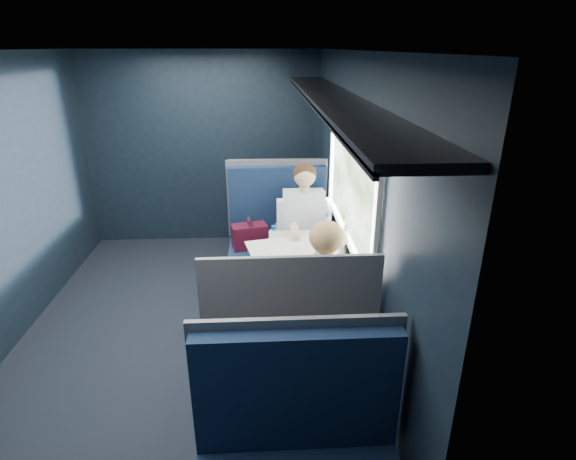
{
  "coord_description": "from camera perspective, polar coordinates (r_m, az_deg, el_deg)",
  "views": [
    {
      "loc": [
        0.71,
        -3.35,
        2.33
      ],
      "look_at": [
        0.9,
        0.0,
        0.95
      ],
      "focal_mm": 28.0,
      "sensor_mm": 36.0,
      "label": 1
    }
  ],
  "objects": [
    {
      "name": "seat_bay_near",
      "position": [
        4.63,
        -1.39,
        -1.98
      ],
      "size": [
        1.04,
        0.62,
        1.26
      ],
      "color": "#0C1936",
      "rests_on": "ground"
    },
    {
      "name": "cup",
      "position": [
        4.06,
        5.72,
        -0.02
      ],
      "size": [
        0.08,
        0.08,
        0.1
      ],
      "primitive_type": "cylinder",
      "color": "white",
      "rests_on": "table"
    },
    {
      "name": "woman",
      "position": [
        3.11,
        4.48,
        -8.67
      ],
      "size": [
        0.53,
        0.56,
        1.32
      ],
      "color": "black",
      "rests_on": "ground"
    },
    {
      "name": "room_shell",
      "position": [
        3.52,
        -14.52,
        7.65
      ],
      "size": [
        3.0,
        4.4,
        2.4
      ],
      "color": "black",
      "rests_on": "ground"
    },
    {
      "name": "papers",
      "position": [
        3.62,
        0.22,
        -3.6
      ],
      "size": [
        0.75,
        0.95,
        0.01
      ],
      "primitive_type": "cube",
      "rotation": [
        0.0,
        0.0,
        0.21
      ],
      "color": "white",
      "rests_on": "table"
    },
    {
      "name": "bottle_small",
      "position": [
        4.09,
        4.98,
        0.7
      ],
      "size": [
        0.06,
        0.06,
        0.19
      ],
      "color": "silver",
      "rests_on": "table"
    },
    {
      "name": "table",
      "position": [
        3.75,
        2.02,
        -4.01
      ],
      "size": [
        0.62,
        1.0,
        0.74
      ],
      "color": "#54565E",
      "rests_on": "ground"
    },
    {
      "name": "seat_row_front",
      "position": [
        5.49,
        -1.59,
        1.88
      ],
      "size": [
        1.04,
        0.51,
        1.16
      ],
      "color": "#0C1936",
      "rests_on": "ground"
    },
    {
      "name": "laptop",
      "position": [
        3.7,
        6.36,
        -2.04
      ],
      "size": [
        0.36,
        0.41,
        0.26
      ],
      "color": "silver",
      "rests_on": "table"
    },
    {
      "name": "seat_bay_far",
      "position": [
        3.13,
        0.0,
        -15.34
      ],
      "size": [
        1.04,
        0.62,
        1.26
      ],
      "color": "#0C1936",
      "rests_on": "ground"
    },
    {
      "name": "man",
      "position": [
        4.37,
        2.09,
        0.72
      ],
      "size": [
        0.53,
        0.56,
        1.32
      ],
      "color": "black",
      "rests_on": "ground"
    },
    {
      "name": "ground",
      "position": [
        4.14,
        -12.84,
        -12.59
      ],
      "size": [
        2.8,
        4.2,
        0.01
      ],
      "primitive_type": "cube",
      "color": "black"
    }
  ]
}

